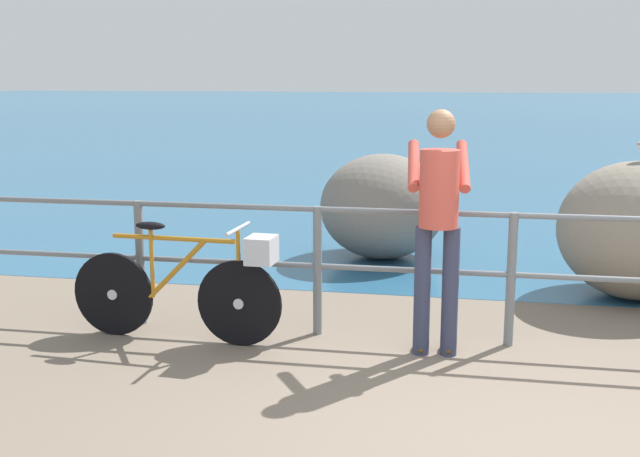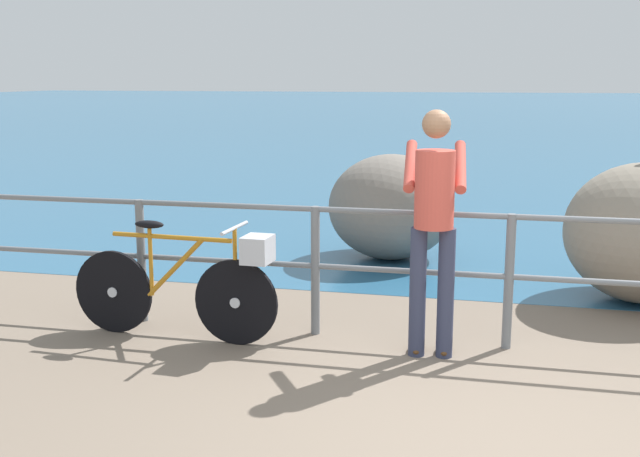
{
  "view_description": "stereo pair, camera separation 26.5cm",
  "coord_description": "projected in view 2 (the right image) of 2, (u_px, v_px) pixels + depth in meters",
  "views": [
    {
      "loc": [
        -0.34,
        -4.07,
        2.01
      ],
      "look_at": [
        -1.53,
        2.16,
        0.77
      ],
      "focal_mm": 44.06,
      "sensor_mm": 36.0,
      "label": 1
    },
    {
      "loc": [
        -0.08,
        -4.02,
        2.01
      ],
      "look_at": [
        -1.53,
        2.16,
        0.77
      ],
      "focal_mm": 44.06,
      "sensor_mm": 36.0,
      "label": 2
    }
  ],
  "objects": [
    {
      "name": "ground_plane",
      "position": [
        506.0,
        146.0,
        23.33
      ],
      "size": [
        120.0,
        120.0,
        0.1
      ],
      "primitive_type": "cube",
      "color": "#756656"
    },
    {
      "name": "person_at_railing",
      "position": [
        434.0,
        221.0,
        5.55
      ],
      "size": [
        0.48,
        0.65,
        1.78
      ],
      "rotation": [
        0.0,
        0.0,
        1.65
      ],
      "color": "#333851",
      "rests_on": "ground_plane"
    },
    {
      "name": "sea_surface",
      "position": [
        506.0,
        107.0,
        50.05
      ],
      "size": [
        120.0,
        90.0,
        0.01
      ],
      "primitive_type": "cube",
      "color": "#285B7F",
      "rests_on": "ground_plane"
    },
    {
      "name": "promenade_railing",
      "position": [
        510.0,
        265.0,
        5.77
      ],
      "size": [
        8.9,
        0.07,
        1.02
      ],
      "color": "slate",
      "rests_on": "ground_plane"
    },
    {
      "name": "breakwater_boulder_left",
      "position": [
        391.0,
        207.0,
        8.68
      ],
      "size": [
        1.39,
        1.44,
        1.16
      ],
      "color": "slate",
      "rests_on": "ground"
    },
    {
      "name": "bicycle",
      "position": [
        191.0,
        281.0,
        5.98
      ],
      "size": [
        1.7,
        0.48,
        0.92
      ],
      "rotation": [
        0.0,
        0.0,
        -0.06
      ],
      "color": "black",
      "rests_on": "ground_plane"
    }
  ]
}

